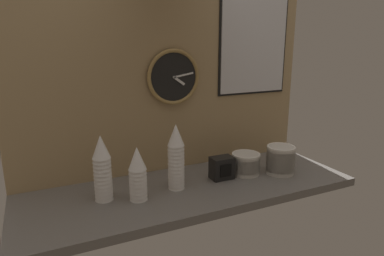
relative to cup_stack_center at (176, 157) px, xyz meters
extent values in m
cube|color=slate|center=(0.07, 0.00, -0.18)|extent=(1.60, 0.56, 0.04)
cube|color=tan|center=(0.07, 0.26, 0.37)|extent=(1.60, 0.03, 1.05)
cone|color=white|center=(0.00, 0.00, -0.11)|extent=(0.08, 0.08, 0.10)
cone|color=white|center=(0.00, 0.00, -0.09)|extent=(0.08, 0.08, 0.10)
cone|color=white|center=(0.00, 0.00, -0.07)|extent=(0.08, 0.08, 0.10)
cone|color=white|center=(0.00, 0.00, -0.05)|extent=(0.08, 0.08, 0.10)
cone|color=white|center=(0.00, 0.00, -0.04)|extent=(0.08, 0.08, 0.10)
cone|color=white|center=(0.00, 0.00, -0.02)|extent=(0.08, 0.08, 0.10)
cone|color=white|center=(0.00, 0.00, 0.00)|extent=(0.08, 0.08, 0.10)
cone|color=white|center=(0.00, 0.00, 0.02)|extent=(0.08, 0.08, 0.10)
cone|color=white|center=(0.00, 0.00, 0.04)|extent=(0.08, 0.08, 0.10)
cone|color=white|center=(0.00, 0.00, 0.05)|extent=(0.08, 0.08, 0.10)
cone|color=white|center=(0.00, 0.00, 0.07)|extent=(0.08, 0.08, 0.10)
cone|color=white|center=(0.00, 0.00, 0.09)|extent=(0.08, 0.08, 0.10)
cone|color=white|center=(0.00, 0.00, 0.11)|extent=(0.08, 0.08, 0.10)
cone|color=white|center=(-0.34, 0.02, -0.11)|extent=(0.08, 0.08, 0.10)
cone|color=white|center=(-0.34, 0.02, -0.09)|extent=(0.08, 0.08, 0.10)
cone|color=white|center=(-0.34, 0.02, -0.07)|extent=(0.08, 0.08, 0.10)
cone|color=white|center=(-0.34, 0.02, -0.05)|extent=(0.08, 0.08, 0.10)
cone|color=white|center=(-0.34, 0.02, -0.04)|extent=(0.08, 0.08, 0.10)
cone|color=white|center=(-0.34, 0.02, -0.02)|extent=(0.08, 0.08, 0.10)
cone|color=white|center=(-0.34, 0.02, 0.00)|extent=(0.08, 0.08, 0.10)
cone|color=white|center=(-0.34, 0.02, 0.02)|extent=(0.08, 0.08, 0.10)
cone|color=white|center=(-0.34, 0.02, 0.04)|extent=(0.08, 0.08, 0.10)
cone|color=white|center=(-0.34, 0.02, 0.05)|extent=(0.08, 0.08, 0.10)
cone|color=white|center=(-0.34, 0.02, 0.07)|extent=(0.08, 0.08, 0.10)
cone|color=white|center=(-0.34, 0.02, 0.09)|extent=(0.08, 0.08, 0.10)
cone|color=white|center=(-0.20, -0.04, -0.11)|extent=(0.08, 0.08, 0.10)
cone|color=white|center=(-0.20, -0.04, -0.09)|extent=(0.08, 0.08, 0.10)
cone|color=white|center=(-0.20, -0.04, -0.07)|extent=(0.08, 0.08, 0.10)
cone|color=white|center=(-0.20, -0.04, -0.05)|extent=(0.08, 0.08, 0.10)
cone|color=white|center=(-0.20, -0.04, -0.04)|extent=(0.08, 0.08, 0.10)
cone|color=white|center=(-0.20, -0.04, -0.02)|extent=(0.08, 0.08, 0.10)
cone|color=white|center=(-0.20, -0.04, 0.00)|extent=(0.08, 0.08, 0.10)
cone|color=white|center=(-0.20, -0.04, 0.02)|extent=(0.08, 0.08, 0.10)
cone|color=white|center=(-0.20, -0.04, 0.04)|extent=(0.08, 0.08, 0.10)
cylinder|color=beige|center=(0.40, 0.01, -0.14)|extent=(0.15, 0.15, 0.04)
cylinder|color=beige|center=(0.40, 0.01, -0.12)|extent=(0.15, 0.15, 0.04)
cylinder|color=beige|center=(0.40, 0.01, -0.10)|extent=(0.15, 0.15, 0.04)
cylinder|color=beige|center=(0.40, 0.01, -0.08)|extent=(0.15, 0.15, 0.04)
cylinder|color=beige|center=(0.40, 0.01, -0.06)|extent=(0.15, 0.15, 0.04)
torus|color=white|center=(0.40, 0.01, -0.05)|extent=(0.15, 0.15, 0.01)
cylinder|color=beige|center=(0.57, -0.06, -0.14)|extent=(0.15, 0.15, 0.04)
cylinder|color=beige|center=(0.57, -0.06, -0.12)|extent=(0.15, 0.15, 0.04)
cylinder|color=beige|center=(0.57, -0.06, -0.10)|extent=(0.15, 0.15, 0.04)
cylinder|color=beige|center=(0.57, -0.06, -0.08)|extent=(0.15, 0.15, 0.04)
cylinder|color=beige|center=(0.57, -0.06, -0.06)|extent=(0.15, 0.15, 0.04)
cylinder|color=beige|center=(0.57, -0.06, -0.05)|extent=(0.15, 0.15, 0.04)
cylinder|color=beige|center=(0.57, -0.06, -0.03)|extent=(0.15, 0.15, 0.04)
torus|color=white|center=(0.57, -0.06, -0.01)|extent=(0.15, 0.15, 0.01)
cylinder|color=black|center=(0.09, 0.24, 0.34)|extent=(0.28, 0.02, 0.28)
torus|color=#AD894C|center=(0.09, 0.23, 0.34)|extent=(0.29, 0.02, 0.29)
cube|color=white|center=(0.12, 0.23, 0.32)|extent=(0.06, 0.01, 0.05)
cube|color=white|center=(0.14, 0.23, 0.35)|extent=(0.11, 0.01, 0.03)
cylinder|color=white|center=(0.09, 0.23, 0.34)|extent=(0.01, 0.01, 0.01)
cube|color=black|center=(0.58, 0.25, 0.52)|extent=(0.45, 0.01, 0.59)
cube|color=white|center=(0.58, 0.24, 0.52)|extent=(0.42, 0.01, 0.57)
cube|color=black|center=(0.25, 0.01, -0.10)|extent=(0.11, 0.08, 0.11)
cube|color=black|center=(0.25, -0.03, -0.10)|extent=(0.06, 0.00, 0.06)
camera|label=1|loc=(-0.57, -1.39, 0.53)|focal=32.00mm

